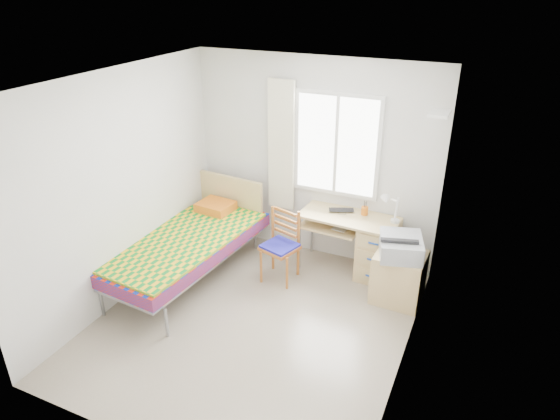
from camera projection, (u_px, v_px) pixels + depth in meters
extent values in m
plane|color=#BCAD93|center=(253.00, 322.00, 5.45)|extent=(3.50, 3.50, 0.00)
plane|color=white|center=(246.00, 82.00, 4.33)|extent=(3.50, 3.50, 0.00)
plane|color=silver|center=(314.00, 160.00, 6.33)|extent=(3.20, 0.00, 3.20)
plane|color=silver|center=(121.00, 189.00, 5.49)|extent=(0.00, 3.50, 3.50)
plane|color=silver|center=(415.00, 250.00, 4.29)|extent=(0.00, 3.50, 3.50)
cube|color=white|center=(337.00, 145.00, 6.09)|extent=(1.10, 0.04, 1.30)
cube|color=white|center=(336.00, 145.00, 6.09)|extent=(1.00, 0.02, 1.20)
cube|color=white|center=(336.00, 145.00, 6.08)|extent=(0.04, 0.02, 1.20)
cube|color=beige|center=(281.00, 146.00, 6.36)|extent=(0.35, 0.05, 1.70)
cube|color=white|center=(440.00, 113.00, 5.12)|extent=(0.20, 0.32, 0.03)
cube|color=gray|center=(186.00, 252.00, 6.08)|extent=(1.21, 2.32, 0.07)
cube|color=red|center=(185.00, 245.00, 6.04)|extent=(1.26, 2.34, 0.16)
cube|color=yellow|center=(183.00, 240.00, 5.99)|extent=(1.22, 2.22, 0.03)
cube|color=tan|center=(229.00, 197.00, 6.85)|extent=(1.07, 0.15, 0.61)
cube|color=orange|center=(216.00, 206.00, 6.66)|extent=(0.48, 0.42, 0.11)
cylinder|color=gray|center=(102.00, 302.00, 5.49)|extent=(0.04, 0.04, 0.36)
cylinder|color=gray|center=(255.00, 237.00, 6.84)|extent=(0.04, 0.04, 0.36)
cube|color=tan|center=(349.00, 217.00, 6.13)|extent=(1.23, 0.62, 0.03)
cube|color=tan|center=(378.00, 251.00, 6.14)|extent=(0.45, 0.55, 0.72)
cube|color=tan|center=(331.00, 225.00, 6.28)|extent=(0.76, 0.55, 0.02)
cylinder|color=gray|center=(299.00, 243.00, 6.31)|extent=(0.03, 0.03, 0.72)
cylinder|color=gray|center=(312.00, 228.00, 6.68)|extent=(0.03, 0.03, 0.72)
cube|color=#A04D1F|center=(280.00, 248.00, 6.06)|extent=(0.48, 0.48, 0.04)
cube|color=#1D1B96|center=(280.00, 246.00, 6.04)|extent=(0.45, 0.45, 0.04)
cube|color=#A04D1F|center=(286.00, 223.00, 6.08)|extent=(0.34, 0.13, 0.38)
cylinder|color=#A04D1F|center=(261.00, 267.00, 6.07)|extent=(0.03, 0.03, 0.43)
cylinder|color=#A04D1F|center=(298.00, 244.00, 6.13)|extent=(0.04, 0.04, 0.88)
cube|color=tan|center=(399.00, 277.00, 5.72)|extent=(0.56, 0.51, 0.60)
cube|color=tan|center=(376.00, 262.00, 5.76)|extent=(0.03, 0.45, 0.22)
cube|color=tan|center=(374.00, 280.00, 5.87)|extent=(0.03, 0.45, 0.22)
cube|color=#AEB2B6|center=(401.00, 246.00, 5.54)|extent=(0.58, 0.63, 0.21)
cube|color=black|center=(402.00, 238.00, 5.49)|extent=(0.46, 0.51, 0.02)
imported|color=black|center=(342.00, 212.00, 6.20)|extent=(0.36, 0.30, 0.02)
cylinder|color=orange|center=(365.00, 211.00, 6.14)|extent=(0.09, 0.09, 0.10)
cylinder|color=white|center=(395.00, 221.00, 5.97)|extent=(0.11, 0.11, 0.03)
cylinder|color=white|center=(396.00, 209.00, 5.91)|extent=(0.02, 0.12, 0.29)
cylinder|color=white|center=(394.00, 200.00, 5.78)|extent=(0.13, 0.25, 0.12)
cone|color=white|center=(386.00, 200.00, 5.72)|extent=(0.15, 0.16, 0.14)
imported|color=gray|center=(336.00, 226.00, 6.25)|extent=(0.22, 0.27, 0.02)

